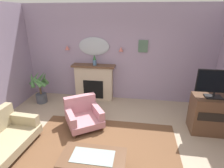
# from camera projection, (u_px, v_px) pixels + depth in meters

# --- Properties ---
(floor) EXTENTS (6.85, 6.66, 0.10)m
(floor) POSITION_uv_depth(u_px,v_px,m) (98.00, 162.00, 3.51)
(floor) COLOR tan
(floor) RESTS_ON ground
(wall_back) EXTENTS (6.85, 0.10, 2.95)m
(wall_back) POSITION_uv_depth(u_px,v_px,m) (117.00, 54.00, 5.60)
(wall_back) COLOR #9E8CA8
(wall_back) RESTS_ON ground
(patterned_rug) EXTENTS (3.20, 2.40, 0.01)m
(patterned_rug) POSITION_uv_depth(u_px,v_px,m) (100.00, 153.00, 3.67)
(patterned_rug) COLOR brown
(patterned_rug) RESTS_ON ground
(fireplace) EXTENTS (1.36, 0.36, 1.16)m
(fireplace) POSITION_uv_depth(u_px,v_px,m) (94.00, 82.00, 5.83)
(fireplace) COLOR beige
(fireplace) RESTS_ON ground
(mantel_vase_centre) EXTENTS (0.11, 0.11, 0.33)m
(mantel_vase_centre) POSITION_uv_depth(u_px,v_px,m) (95.00, 60.00, 5.52)
(mantel_vase_centre) COLOR #4C7093
(mantel_vase_centre) RESTS_ON fireplace
(wall_mirror) EXTENTS (0.96, 0.06, 0.56)m
(wall_mirror) POSITION_uv_depth(u_px,v_px,m) (94.00, 46.00, 5.54)
(wall_mirror) COLOR #B2BCC6
(wall_sconce_left) EXTENTS (0.14, 0.14, 0.14)m
(wall_sconce_left) POSITION_uv_depth(u_px,v_px,m) (67.00, 48.00, 5.63)
(wall_sconce_left) COLOR #D17066
(wall_sconce_right) EXTENTS (0.14, 0.14, 0.14)m
(wall_sconce_right) POSITION_uv_depth(u_px,v_px,m) (121.00, 49.00, 5.39)
(wall_sconce_right) COLOR #D17066
(framed_picture) EXTENTS (0.28, 0.03, 0.36)m
(framed_picture) POSITION_uv_depth(u_px,v_px,m) (143.00, 46.00, 5.32)
(framed_picture) COLOR #4C6B56
(coffee_table) EXTENTS (1.10, 0.60, 0.45)m
(coffee_table) POSITION_uv_depth(u_px,v_px,m) (93.00, 159.00, 3.01)
(coffee_table) COLOR brown
(coffee_table) RESTS_ON ground
(armchair_in_corner) EXTENTS (1.12, 1.13, 0.71)m
(armchair_in_corner) POSITION_uv_depth(u_px,v_px,m) (83.00, 114.00, 4.51)
(armchair_in_corner) COLOR #B77A84
(armchair_in_corner) RESTS_ON ground
(tv_cabinet) EXTENTS (0.80, 0.57, 0.90)m
(tv_cabinet) POSITION_uv_depth(u_px,v_px,m) (209.00, 114.00, 4.22)
(tv_cabinet) COLOR brown
(tv_cabinet) RESTS_ON ground
(tv_flatscreen) EXTENTS (0.84, 0.24, 0.65)m
(tv_flatscreen) POSITION_uv_depth(u_px,v_px,m) (216.00, 83.00, 3.91)
(tv_flatscreen) COLOR black
(tv_flatscreen) RESTS_ON tv_cabinet
(potted_plant_tall_palm) EXTENTS (0.61, 0.62, 1.00)m
(potted_plant_tall_palm) POSITION_uv_depth(u_px,v_px,m) (40.00, 87.00, 5.58)
(potted_plant_tall_palm) COLOR #474C56
(potted_plant_tall_palm) RESTS_ON ground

